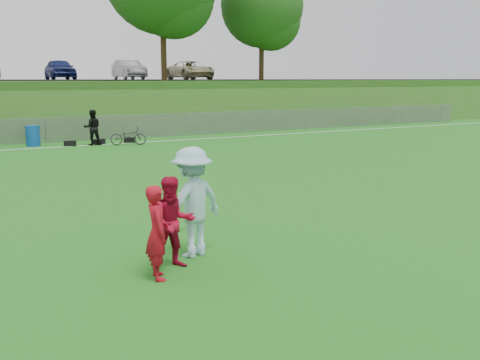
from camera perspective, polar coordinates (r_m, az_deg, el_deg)
ground at (r=9.47m, az=-1.08°, el=-8.70°), size 120.00×120.00×0.00m
sideline_far at (r=26.44m, az=-19.31°, el=3.31°), size 60.00×0.10×0.01m
fence at (r=28.35m, az=-20.05°, el=5.04°), size 58.00×0.06×1.30m
berm at (r=39.19m, az=-22.57°, el=7.52°), size 120.00×18.00×3.00m
parking_lot at (r=41.14m, az=-23.03°, el=9.77°), size 120.00×12.00×0.10m
tree_green_far at (r=39.74m, az=2.61°, el=17.70°), size 5.88×5.88×8.19m
gear_bags at (r=26.67m, az=-17.55°, el=3.75°), size 7.54×0.50×0.26m
player_red_left at (r=8.58m, az=-8.83°, el=-5.55°), size 0.44×0.60×1.52m
player_red_center at (r=9.01m, az=-7.14°, el=-4.56°), size 0.81×0.66×1.57m
player_blue at (r=9.54m, az=-5.12°, el=-2.38°), size 1.45×1.10×1.98m
frisbee at (r=11.02m, az=-5.89°, el=-1.48°), size 0.28×0.28×0.03m
recycling_bin at (r=27.28m, az=-21.23°, el=4.42°), size 0.80×0.80×0.97m
bicycle at (r=26.36m, az=-11.84°, el=4.64°), size 1.81×1.17×0.90m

